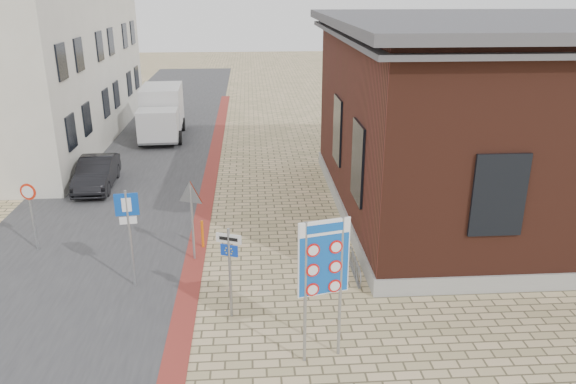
{
  "coord_description": "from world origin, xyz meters",
  "views": [
    {
      "loc": [
        -0.23,
        -11.87,
        7.78
      ],
      "look_at": [
        0.81,
        3.21,
        2.2
      ],
      "focal_mm": 35.0,
      "sensor_mm": 36.0,
      "label": 1
    }
  ],
  "objects_px": {
    "sedan": "(97,173)",
    "essen_sign": "(230,259)",
    "parking_sign": "(128,221)",
    "bollard": "(203,234)",
    "border_sign": "(324,260)",
    "box_truck": "(161,112)"
  },
  "relations": [
    {
      "from": "sedan",
      "to": "bollard",
      "type": "bearing_deg",
      "value": -54.67
    },
    {
      "from": "parking_sign",
      "to": "sedan",
      "type": "bearing_deg",
      "value": 103.22
    },
    {
      "from": "sedan",
      "to": "box_truck",
      "type": "xyz_separation_m",
      "value": [
        1.53,
        7.98,
        0.75
      ]
    },
    {
      "from": "bollard",
      "to": "sedan",
      "type": "bearing_deg",
      "value": 128.33
    },
    {
      "from": "box_truck",
      "to": "essen_sign",
      "type": "relative_size",
      "value": 2.17
    },
    {
      "from": "essen_sign",
      "to": "parking_sign",
      "type": "relative_size",
      "value": 0.85
    },
    {
      "from": "sedan",
      "to": "essen_sign",
      "type": "height_order",
      "value": "essen_sign"
    },
    {
      "from": "box_truck",
      "to": "sedan",
      "type": "bearing_deg",
      "value": -103.56
    },
    {
      "from": "essen_sign",
      "to": "bollard",
      "type": "bearing_deg",
      "value": 125.81
    },
    {
      "from": "parking_sign",
      "to": "bollard",
      "type": "bearing_deg",
      "value": 46.52
    },
    {
      "from": "border_sign",
      "to": "parking_sign",
      "type": "height_order",
      "value": "border_sign"
    },
    {
      "from": "box_truck",
      "to": "bollard",
      "type": "distance_m",
      "value": 14.31
    },
    {
      "from": "parking_sign",
      "to": "bollard",
      "type": "distance_m",
      "value": 3.21
    },
    {
      "from": "sedan",
      "to": "parking_sign",
      "type": "bearing_deg",
      "value": -72.96
    },
    {
      "from": "sedan",
      "to": "essen_sign",
      "type": "xyz_separation_m",
      "value": [
        5.7,
        -9.93,
        0.95
      ]
    },
    {
      "from": "sedan",
      "to": "bollard",
      "type": "height_order",
      "value": "sedan"
    },
    {
      "from": "sedan",
      "to": "box_truck",
      "type": "bearing_deg",
      "value": 76.13
    },
    {
      "from": "box_truck",
      "to": "parking_sign",
      "type": "bearing_deg",
      "value": -87.51
    },
    {
      "from": "sedan",
      "to": "border_sign",
      "type": "distance_m",
      "value": 14.16
    },
    {
      "from": "sedan",
      "to": "bollard",
      "type": "distance_m",
      "value": 7.58
    },
    {
      "from": "essen_sign",
      "to": "bollard",
      "type": "xyz_separation_m",
      "value": [
        -1.0,
        3.98,
        -1.12
      ]
    },
    {
      "from": "sedan",
      "to": "border_sign",
      "type": "relative_size",
      "value": 1.14
    }
  ]
}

